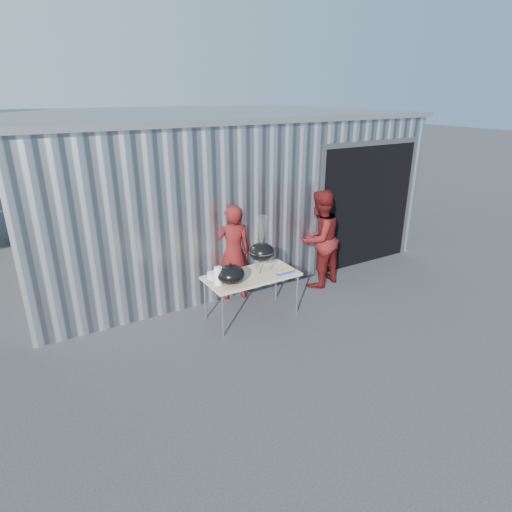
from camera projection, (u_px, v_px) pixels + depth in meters
ground at (280, 341)px, 6.42m from camera, size 80.00×80.00×0.00m
building at (204, 181)px, 9.97m from camera, size 8.20×6.20×3.10m
folding_table at (252, 277)px, 6.87m from camera, size 1.50×0.75×0.75m
kettle_grill at (262, 246)px, 6.86m from camera, size 0.41×0.41×0.93m
grill_lid at (231, 274)px, 6.52m from camera, size 0.44×0.44×0.32m
paper_towels at (218, 276)px, 6.47m from camera, size 0.12×0.12×0.28m
white_tub at (215, 275)px, 6.73m from camera, size 0.20×0.15×0.10m
foil_box at (286, 272)px, 6.88m from camera, size 0.32×0.05×0.06m
person_cook at (233, 253)px, 7.48m from camera, size 0.72×0.58×1.72m
person_bystander at (319, 239)px, 7.98m from camera, size 1.04×0.90×1.85m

